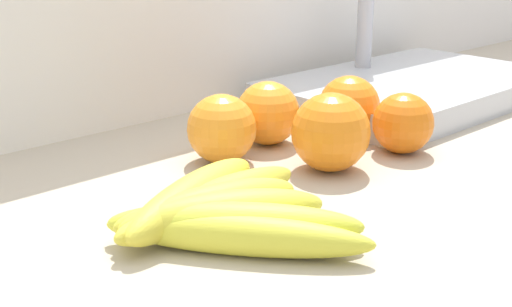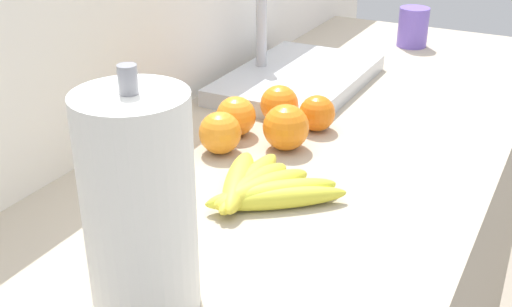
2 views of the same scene
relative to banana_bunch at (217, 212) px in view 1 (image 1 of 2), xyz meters
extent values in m
cube|color=silver|center=(0.31, 0.34, -0.31)|extent=(2.04, 0.06, 1.30)
ellipsoid|color=gold|center=(-0.01, -0.04, 0.00)|extent=(0.15, 0.19, 0.03)
ellipsoid|color=gold|center=(0.00, -0.03, 0.00)|extent=(0.17, 0.17, 0.04)
ellipsoid|color=gold|center=(0.00, -0.01, 0.00)|extent=(0.17, 0.11, 0.04)
ellipsoid|color=yellow|center=(0.00, 0.01, 0.00)|extent=(0.17, 0.07, 0.04)
ellipsoid|color=gold|center=(0.01, 0.02, 0.00)|extent=(0.20, 0.05, 0.04)
ellipsoid|color=gold|center=(0.00, 0.03, 0.00)|extent=(0.19, 0.10, 0.04)
sphere|color=orange|center=(0.19, 0.15, 0.02)|extent=(0.07, 0.07, 0.07)
sphere|color=orange|center=(0.28, 0.10, 0.02)|extent=(0.07, 0.07, 0.07)
sphere|color=orange|center=(0.28, 0.02, 0.01)|extent=(0.07, 0.07, 0.07)
sphere|color=orange|center=(0.18, 0.04, 0.02)|extent=(0.08, 0.08, 0.08)
sphere|color=orange|center=(0.12, 0.13, 0.02)|extent=(0.07, 0.07, 0.07)
cube|color=#B7BABF|center=(0.48, 0.15, 0.00)|extent=(0.41, 0.26, 0.03)
cylinder|color=#B2B2B7|center=(0.48, 0.24, 0.10)|extent=(0.02, 0.02, 0.17)
camera|label=1|loc=(-0.32, -0.39, 0.22)|focal=47.42mm
camera|label=2|loc=(-0.76, -0.39, 0.47)|focal=45.57mm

